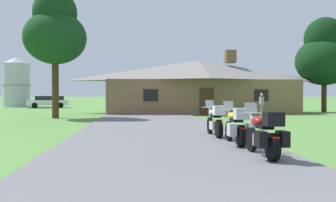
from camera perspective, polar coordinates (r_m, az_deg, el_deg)
name	(u,v)px	position (r m, az deg, el deg)	size (l,w,h in m)	color
ground_plane	(150,121)	(21.94, -2.75, -3.10)	(500.00, 500.00, 0.00)	#56893D
asphalt_driveway	(152,123)	(19.95, -2.54, -3.43)	(6.40, 80.00, 0.06)	slate
motorcycle_red_nearest_to_camera	(265,135)	(9.18, 14.68, -5.05)	(0.73, 2.08, 1.30)	black
motorcycle_yellow_second_in_row	(237,127)	(11.31, 10.53, -3.90)	(0.72, 2.08, 1.30)	black
motorcycle_silver_farthest_in_row	(215,121)	(13.52, 7.26, -3.04)	(0.66, 2.08, 1.30)	black
stone_lodge	(199,86)	(32.28, 4.76, 2.36)	(16.33, 7.74, 5.43)	brown
bystander_gray_shirt_near_lodge	(262,104)	(26.57, 14.20, -0.41)	(0.25, 0.55, 1.67)	#75664C
tree_right_of_lodge	(324,55)	(35.72, 22.92, 6.60)	(4.99, 4.99, 8.38)	#422D19
tree_left_near	(55,31)	(25.92, -16.98, 10.29)	(4.09, 4.09, 8.48)	#422D19
metal_silo_distant	(16,82)	(50.90, -22.28, 2.73)	(3.41, 3.41, 6.33)	#B2B7BC
parked_white_suv_far_left	(48,101)	(45.67, -17.94, -0.04)	(4.90, 2.87, 1.40)	silver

